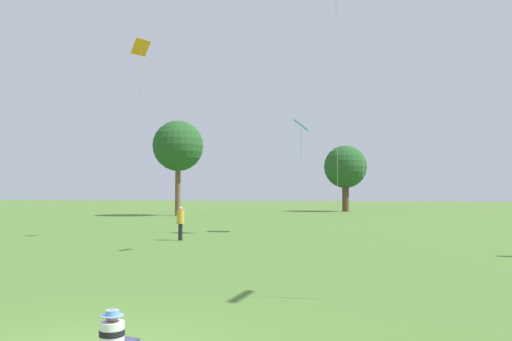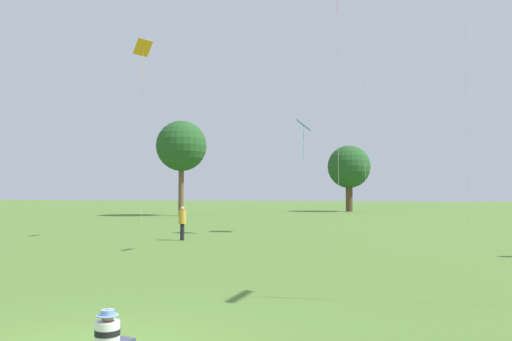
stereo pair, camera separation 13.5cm
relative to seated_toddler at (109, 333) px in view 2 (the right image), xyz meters
name	(u,v)px [view 2 (the right image)]	position (x,y,z in m)	size (l,w,h in m)	color
seated_toddler	(109,333)	(0.00, 0.00, 0.00)	(0.50, 0.59, 0.57)	#383D56
person_standing_0	(182,220)	(-6.05, 15.60, 0.73)	(0.46, 0.46, 1.61)	black
kite_1	(143,54)	(-8.96, 16.86, 9.32)	(0.88, 1.04, 10.27)	orange
kite_5	(303,127)	(-1.39, 21.90, 5.82)	(0.93, 1.12, 6.51)	#339EDB
distant_tree_0	(349,167)	(-2.36, 57.39, 5.37)	(5.39, 5.39, 8.35)	brown
distant_tree_1	(181,146)	(-17.66, 40.50, 6.87)	(5.18, 5.18, 9.74)	brown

